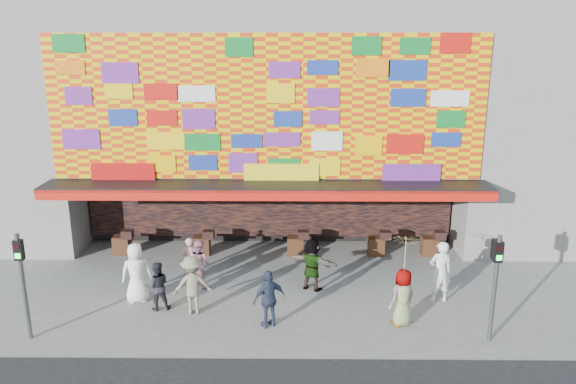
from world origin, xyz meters
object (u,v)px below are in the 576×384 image
(signal_left, at_px, (22,275))
(ped_e, at_px, (269,299))
(ped_h, at_px, (440,272))
(ped_i, at_px, (199,263))
(ped_c, at_px, (157,286))
(signal_right, at_px, (496,277))
(ped_a, at_px, (137,273))
(ped_d, at_px, (192,285))
(parasol, at_px, (405,253))
(ped_b, at_px, (190,260))
(ped_f, at_px, (312,264))
(ped_g, at_px, (403,297))

(signal_left, relative_size, ped_e, 1.78)
(ped_h, bearing_deg, ped_i, -13.89)
(ped_c, bearing_deg, signal_right, 154.29)
(signal_right, relative_size, ped_a, 1.59)
(ped_d, xyz_separation_m, parasol, (6.02, -0.62, 1.28))
(signal_right, distance_m, ped_h, 2.62)
(ped_c, xyz_separation_m, ped_i, (0.98, 1.65, 0.04))
(ped_e, height_order, parasol, parasol)
(ped_h, bearing_deg, parasol, 40.12)
(ped_c, distance_m, ped_h, 8.55)
(ped_b, bearing_deg, ped_c, 58.49)
(ped_f, xyz_separation_m, ped_h, (3.88, -0.79, 0.11))
(ped_e, bearing_deg, ped_g, 151.91)
(ped_f, xyz_separation_m, parasol, (2.47, -2.26, 1.31))
(signal_left, relative_size, parasol, 1.59)
(signal_right, distance_m, ped_e, 6.08)
(signal_right, bearing_deg, ped_b, 157.11)
(ped_b, height_order, ped_i, ped_i)
(ped_d, xyz_separation_m, ped_h, (7.43, 0.85, 0.08))
(signal_left, xyz_separation_m, ped_a, (2.35, 2.22, -0.92))
(ped_c, bearing_deg, signal_left, 13.59)
(ped_e, bearing_deg, ped_i, -78.47)
(ped_b, relative_size, ped_e, 0.92)
(ped_b, relative_size, ped_i, 0.98)
(ped_a, bearing_deg, parasol, 157.21)
(ped_b, bearing_deg, ped_i, 125.33)
(ped_g, distance_m, parasol, 1.34)
(ped_f, xyz_separation_m, ped_g, (2.47, -2.26, -0.03))
(ped_c, distance_m, ped_e, 3.51)
(ped_a, distance_m, ped_f, 5.46)
(ped_a, bearing_deg, signal_left, 30.50)
(ped_b, distance_m, ped_c, 2.06)
(ped_g, height_order, ped_i, ped_g)
(ped_f, height_order, ped_g, ped_f)
(ped_b, distance_m, ped_g, 7.07)
(ped_i, bearing_deg, signal_right, -169.04)
(ped_b, height_order, ped_d, ped_d)
(ped_e, relative_size, parasol, 0.89)
(ped_b, relative_size, ped_d, 0.86)
(signal_left, relative_size, signal_right, 1.00)
(signal_left, height_order, signal_right, same)
(ped_d, relative_size, ped_f, 1.03)
(ped_g, bearing_deg, ped_e, -28.84)
(signal_left, xyz_separation_m, signal_right, (12.40, 0.00, 0.00))
(ped_e, bearing_deg, parasol, 151.91)
(ped_d, height_order, ped_f, ped_d)
(ped_a, xyz_separation_m, ped_d, (1.84, -0.74, -0.05))
(signal_left, distance_m, ped_c, 3.70)
(ped_a, distance_m, ped_c, 0.92)
(ped_a, xyz_separation_m, ped_i, (1.73, 1.13, -0.15))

